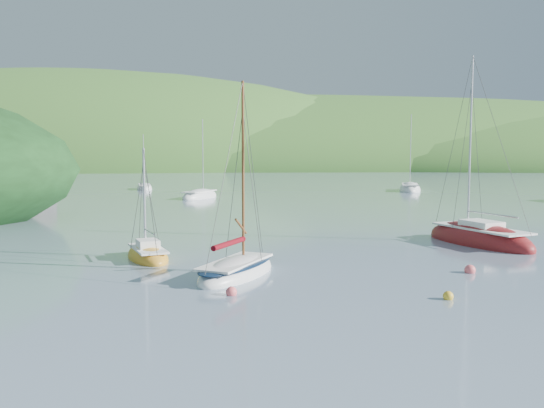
{
  "coord_description": "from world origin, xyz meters",
  "views": [
    {
      "loc": [
        -2.75,
        -22.86,
        5.62
      ],
      "look_at": [
        -1.8,
        8.0,
        2.76
      ],
      "focal_mm": 40.0,
      "sensor_mm": 36.0,
      "label": 1
    }
  ],
  "objects_px": {
    "daysailer_white": "(237,271)",
    "distant_sloop_c": "(144,188)",
    "sailboat_yellow": "(148,256)",
    "distant_sloop_b": "(410,190)",
    "distant_sloop_a": "(200,197)",
    "sloop_red": "(479,240)"
  },
  "relations": [
    {
      "from": "daysailer_white",
      "to": "distant_sloop_c",
      "type": "relative_size",
      "value": 1.13
    },
    {
      "from": "distant_sloop_a",
      "to": "sailboat_yellow",
      "type": "bearing_deg",
      "value": -66.0
    },
    {
      "from": "distant_sloop_b",
      "to": "distant_sloop_c",
      "type": "distance_m",
      "value": 35.63
    },
    {
      "from": "sloop_red",
      "to": "distant_sloop_c",
      "type": "distance_m",
      "value": 55.56
    },
    {
      "from": "distant_sloop_b",
      "to": "distant_sloop_c",
      "type": "relative_size",
      "value": 1.33
    },
    {
      "from": "sailboat_yellow",
      "to": "distant_sloop_c",
      "type": "height_order",
      "value": "distant_sloop_c"
    },
    {
      "from": "sloop_red",
      "to": "distant_sloop_c",
      "type": "bearing_deg",
      "value": 98.31
    },
    {
      "from": "daysailer_white",
      "to": "distant_sloop_c",
      "type": "height_order",
      "value": "daysailer_white"
    },
    {
      "from": "sailboat_yellow",
      "to": "daysailer_white",
      "type": "bearing_deg",
      "value": -63.85
    },
    {
      "from": "sailboat_yellow",
      "to": "sloop_red",
      "type": "bearing_deg",
      "value": -8.7
    },
    {
      "from": "sloop_red",
      "to": "daysailer_white",
      "type": "bearing_deg",
      "value": -170.93
    },
    {
      "from": "distant_sloop_b",
      "to": "distant_sloop_a",
      "type": "bearing_deg",
      "value": -145.34
    },
    {
      "from": "sailboat_yellow",
      "to": "distant_sloop_b",
      "type": "relative_size",
      "value": 0.57
    },
    {
      "from": "sloop_red",
      "to": "sailboat_yellow",
      "type": "bearing_deg",
      "value": 170.83
    },
    {
      "from": "distant_sloop_c",
      "to": "distant_sloop_b",
      "type": "bearing_deg",
      "value": -19.62
    },
    {
      "from": "sloop_red",
      "to": "distant_sloop_a",
      "type": "distance_m",
      "value": 38.34
    },
    {
      "from": "distant_sloop_c",
      "to": "sloop_red",
      "type": "bearing_deg",
      "value": -72.51
    },
    {
      "from": "sloop_red",
      "to": "distant_sloop_a",
      "type": "xyz_separation_m",
      "value": [
        -19.28,
        33.14,
        -0.05
      ]
    },
    {
      "from": "distant_sloop_a",
      "to": "distant_sloop_b",
      "type": "relative_size",
      "value": 0.89
    },
    {
      "from": "daysailer_white",
      "to": "distant_sloop_b",
      "type": "relative_size",
      "value": 0.84
    },
    {
      "from": "sailboat_yellow",
      "to": "distant_sloop_a",
      "type": "xyz_separation_m",
      "value": [
        -0.64,
        37.41,
        0.01
      ]
    },
    {
      "from": "daysailer_white",
      "to": "distant_sloop_b",
      "type": "bearing_deg",
      "value": 92.17
    }
  ]
}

